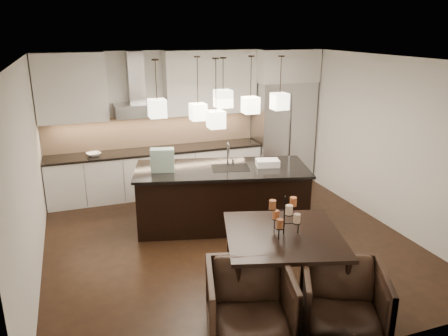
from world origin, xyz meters
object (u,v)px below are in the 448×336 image
object	(u,v)px
armchair_left	(250,305)
armchair_right	(343,303)
refrigerator	(282,132)
island_body	(222,197)
dining_table	(282,264)

from	to	relation	value
armchair_left	armchair_right	world-z (taller)	armchair_left
refrigerator	armchair_left	bearing A→B (deg)	-120.11
armchair_right	island_body	bearing A→B (deg)	121.56
armchair_right	dining_table	bearing A→B (deg)	131.39
refrigerator	armchair_left	world-z (taller)	refrigerator
island_body	armchair_left	size ratio (longest dim) A/B	2.99
refrigerator	island_body	size ratio (longest dim) A/B	0.78
refrigerator	dining_table	xyz separation A→B (m)	(-1.95, -3.93, -0.66)
refrigerator	island_body	bearing A→B (deg)	-138.66
armchair_right	armchair_left	bearing A→B (deg)	-169.82
island_body	armchair_left	world-z (taller)	island_body
refrigerator	armchair_right	bearing A→B (deg)	-109.20
island_body	refrigerator	bearing A→B (deg)	55.32
dining_table	refrigerator	bearing A→B (deg)	79.63
dining_table	armchair_right	size ratio (longest dim) A/B	1.55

